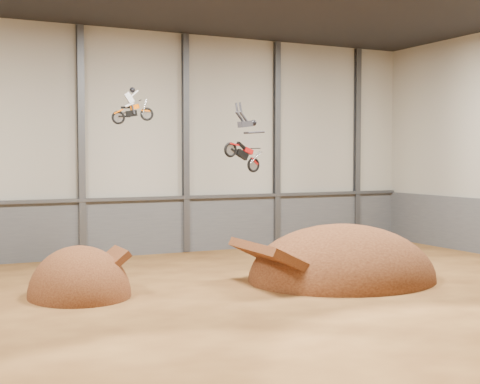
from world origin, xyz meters
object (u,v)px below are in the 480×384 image
at_px(takeoff_ramp, 80,296).
at_px(fmx_rider_a, 134,103).
at_px(landing_ramp, 342,280).
at_px(fmx_rider_b, 239,137).

xyz_separation_m(takeoff_ramp, fmx_rider_a, (3.36, 2.77, 8.78)).
height_order(takeoff_ramp, landing_ramp, landing_ramp).
relative_size(takeoff_ramp, fmx_rider_b, 1.65).
distance_m(fmx_rider_a, fmx_rider_b, 5.48).
bearing_deg(landing_ramp, fmx_rider_a, 154.31).
xyz_separation_m(landing_ramp, fmx_rider_b, (-4.60, 2.31, 7.12)).
height_order(takeoff_ramp, fmx_rider_a, fmx_rider_a).
bearing_deg(takeoff_ramp, landing_ramp, -7.73).
bearing_deg(fmx_rider_b, fmx_rider_a, 144.79).
height_order(landing_ramp, fmx_rider_a, fmx_rider_a).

